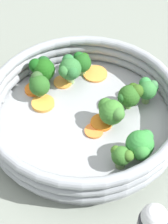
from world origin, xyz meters
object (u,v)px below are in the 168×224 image
at_px(carrot_slice_2, 102,122).
at_px(broccoli_floret_5, 43,68).
at_px(carrot_slice_3, 94,131).
at_px(broccoli_floret_6, 39,84).
at_px(carrot_slice_4, 63,82).
at_px(skillet, 84,121).
at_px(broccoli_floret_0, 111,112).
at_px(broccoli_floret_3, 82,62).
at_px(broccoli_floret_2, 70,69).
at_px(broccoli_floret_4, 122,156).
at_px(carrot_slice_1, 139,141).
at_px(carrot_slice_6, 42,105).
at_px(carrot_slice_0, 34,89).
at_px(broccoli_floret_7, 141,145).
at_px(carrot_slice_5, 95,74).
at_px(broccoli_floret_8, 130,95).
at_px(broccoli_floret_1, 148,89).

relative_size(carrot_slice_2, broccoli_floret_5, 0.74).
height_order(carrot_slice_3, broccoli_floret_6, broccoli_floret_6).
relative_size(carrot_slice_2, carrot_slice_4, 1.06).
bearing_deg(skillet, broccoli_floret_0, -82.16).
relative_size(carrot_slice_4, broccoli_floret_3, 0.79).
bearing_deg(skillet, carrot_slice_3, -127.62).
height_order(broccoli_floret_2, broccoli_floret_4, broccoli_floret_2).
distance_m(carrot_slice_1, carrot_slice_4, 0.18).
height_order(carrot_slice_1, broccoli_floret_4, broccoli_floret_4).
height_order(carrot_slice_4, carrot_slice_6, carrot_slice_6).
relative_size(carrot_slice_0, broccoli_floret_4, 0.78).
bearing_deg(broccoli_floret_6, broccoli_floret_2, -35.35).
bearing_deg(broccoli_floret_7, carrot_slice_3, 76.60).
distance_m(carrot_slice_2, carrot_slice_5, 0.12).
bearing_deg(broccoli_floret_7, carrot_slice_5, 42.03).
xyz_separation_m(broccoli_floret_2, broccoli_floret_8, (-0.01, -0.12, -0.00)).
height_order(carrot_slice_4, broccoli_floret_1, broccoli_floret_1).
bearing_deg(broccoli_floret_3, broccoli_floret_1, -99.04).
height_order(broccoli_floret_0, broccoli_floret_7, broccoli_floret_7).
relative_size(skillet, broccoli_floret_8, 6.72).
xyz_separation_m(carrot_slice_4, broccoli_floret_3, (0.04, -0.02, 0.02)).
xyz_separation_m(skillet, broccoli_floret_1, (0.08, -0.08, 0.04)).
height_order(skillet, broccoli_floret_3, broccoli_floret_3).
distance_m(carrot_slice_0, broccoli_floret_4, 0.21).
bearing_deg(broccoli_floret_8, broccoli_floret_0, 162.83).
relative_size(broccoli_floret_3, broccoli_floret_5, 0.88).
bearing_deg(broccoli_floret_2, carrot_slice_1, -116.96).
xyz_separation_m(carrot_slice_1, broccoli_floret_0, (0.02, 0.05, 0.03)).
relative_size(carrot_slice_0, carrot_slice_3, 1.05).
xyz_separation_m(carrot_slice_2, broccoli_floret_4, (-0.07, -0.06, 0.02)).
height_order(broccoli_floret_4, broccoli_floret_5, broccoli_floret_5).
relative_size(carrot_slice_1, carrot_slice_2, 0.84).
bearing_deg(broccoli_floret_1, broccoli_floret_0, 153.09).
height_order(carrot_slice_5, broccoli_floret_4, broccoli_floret_4).
xyz_separation_m(skillet, carrot_slice_6, (-0.00, 0.08, 0.01)).
distance_m(broccoli_floret_0, broccoli_floret_3, 0.13).
bearing_deg(carrot_slice_4, skillet, -132.01).
relative_size(carrot_slice_5, broccoli_floret_2, 0.86).
bearing_deg(carrot_slice_1, carrot_slice_2, 79.35).
xyz_separation_m(broccoli_floret_0, broccoli_floret_8, (0.05, -0.01, -0.00)).
height_order(carrot_slice_6, broccoli_floret_0, broccoli_floret_0).
distance_m(broccoli_floret_0, broccoli_floret_4, 0.08).
distance_m(broccoli_floret_4, broccoli_floret_8, 0.12).
height_order(carrot_slice_3, broccoli_floret_8, broccoli_floret_8).
height_order(carrot_slice_0, broccoli_floret_4, broccoli_floret_4).
height_order(broccoli_floret_3, broccoli_floret_5, broccoli_floret_5).
height_order(broccoli_floret_0, broccoli_floret_3, broccoli_floret_0).
bearing_deg(carrot_slice_5, carrot_slice_2, -152.45).
relative_size(carrot_slice_1, carrot_slice_6, 0.76).
bearing_deg(broccoli_floret_3, carrot_slice_5, -80.43).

